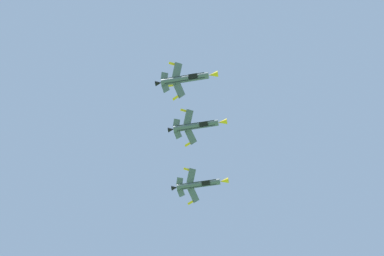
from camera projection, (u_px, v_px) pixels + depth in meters
fighter_jet_lead at (199, 184)px, 175.77m from camera, size 15.96×7.45×7.64m
fighter_jet_left_wing at (197, 126)px, 169.72m from camera, size 15.96×7.59×7.52m
fighter_jet_right_wing at (186, 79)px, 159.37m from camera, size 15.96×6.71×8.23m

